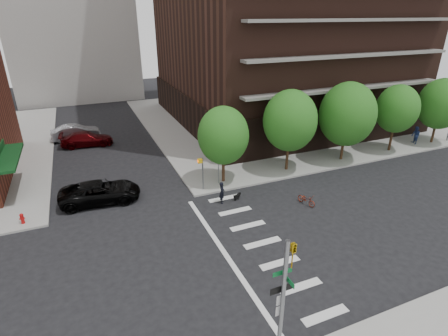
{
  "coord_description": "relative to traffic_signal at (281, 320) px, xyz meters",
  "views": [
    {
      "loc": [
        -5.94,
        -15.15,
        12.77
      ],
      "look_at": [
        3.0,
        6.0,
        2.5
      ],
      "focal_mm": 28.0,
      "sensor_mm": 36.0,
      "label": 1
    }
  ],
  "objects": [
    {
      "name": "pedestrian_signal",
      "position": [
        2.79,
        15.42,
        -0.84
      ],
      "size": [
        2.18,
        0.67,
        2.6
      ],
      "color": "slate",
      "rests_on": "sidewalk_ne"
    },
    {
      "name": "tree_a",
      "position": [
        4.47,
        15.99,
        1.35
      ],
      "size": [
        4.0,
        4.0,
        5.9
      ],
      "color": "#301E11",
      "rests_on": "sidewalk_ne"
    },
    {
      "name": "tree_b",
      "position": [
        10.47,
        15.99,
        1.85
      ],
      "size": [
        4.5,
        4.5,
        6.65
      ],
      "color": "#301E11",
      "rests_on": "sidewalk_ne"
    },
    {
      "name": "traffic_signal",
      "position": [
        0.0,
        0.0,
        0.0
      ],
      "size": [
        0.9,
        0.75,
        6.0
      ],
      "color": "slate",
      "rests_on": "sidewalk_s"
    },
    {
      "name": "ground",
      "position": [
        0.47,
        7.49,
        -2.7
      ],
      "size": [
        120.0,
        120.0,
        0.0
      ],
      "primitive_type": "plane",
      "color": "black",
      "rests_on": "ground"
    },
    {
      "name": "parked_car_maroon",
      "position": [
        -5.26,
        29.44,
        -1.95
      ],
      "size": [
        2.59,
        5.33,
        1.49
      ],
      "primitive_type": "imported",
      "rotation": [
        0.0,
        0.0,
        1.47
      ],
      "color": "#3B0305",
      "rests_on": "ground"
    },
    {
      "name": "crosswalk",
      "position": [
        2.68,
        7.49,
        -2.69
      ],
      "size": [
        3.85,
        13.0,
        0.01
      ],
      "color": "silver",
      "rests_on": "ground"
    },
    {
      "name": "fire_hydrant",
      "position": [
        -10.03,
        15.29,
        -2.15
      ],
      "size": [
        0.24,
        0.24,
        0.73
      ],
      "color": "#A50C0C",
      "rests_on": "sidewalk_nw"
    },
    {
      "name": "scooter",
      "position": [
        8.61,
        10.36,
        -2.29
      ],
      "size": [
        0.92,
        1.64,
        0.82
      ],
      "primitive_type": "imported",
      "rotation": [
        0.0,
        0.0,
        0.26
      ],
      "color": "maroon",
      "rests_on": "ground"
    },
    {
      "name": "tree_e",
      "position": [
        28.47,
        15.99,
        1.55
      ],
      "size": [
        4.5,
        4.5,
        6.35
      ],
      "color": "#301E11",
      "rests_on": "sidewalk_ne"
    },
    {
      "name": "parked_car_silver",
      "position": [
        -6.24,
        32.04,
        -1.88
      ],
      "size": [
        1.93,
        5.04,
        1.64
      ],
      "primitive_type": "imported",
      "rotation": [
        0.0,
        0.0,
        1.61
      ],
      "color": "gray",
      "rests_on": "ground"
    },
    {
      "name": "pedestrian_far",
      "position": [
        26.32,
        16.36,
        -1.62
      ],
      "size": [
        1.08,
        0.96,
        1.85
      ],
      "primitive_type": "imported",
      "rotation": [
        0.0,
        0.0,
        -1.91
      ],
      "color": "navy",
      "rests_on": "sidewalk_ne"
    },
    {
      "name": "dog",
      "position": [
        4.28,
        12.92,
        -2.37
      ],
      "size": [
        0.62,
        0.31,
        0.52
      ],
      "rotation": [
        0.0,
        0.0,
        0.29
      ],
      "color": "black",
      "rests_on": "ground"
    },
    {
      "name": "dog_walker",
      "position": [
        3.1,
        13.0,
        -1.87
      ],
      "size": [
        0.71,
        0.59,
        1.65
      ],
      "primitive_type": "imported",
      "rotation": [
        0.0,
        0.0,
        1.19
      ],
      "color": "black",
      "rests_on": "ground"
    },
    {
      "name": "tree_d",
      "position": [
        22.47,
        15.99,
        1.64
      ],
      "size": [
        4.0,
        4.0,
        6.2
      ],
      "color": "#301E11",
      "rests_on": "sidewalk_ne"
    },
    {
      "name": "sidewalk_ne",
      "position": [
        20.97,
        30.99,
        -2.62
      ],
      "size": [
        39.0,
        33.0,
        0.15
      ],
      "primitive_type": "cube",
      "color": "gray",
      "rests_on": "ground"
    },
    {
      "name": "tree_c",
      "position": [
        16.47,
        15.99,
        1.75
      ],
      "size": [
        5.0,
        5.0,
        6.8
      ],
      "color": "#301E11",
      "rests_on": "sidewalk_ne"
    },
    {
      "name": "parked_car_black",
      "position": [
        -5.03,
        16.57,
        -1.91
      ],
      "size": [
        3.11,
        5.88,
        1.58
      ],
      "primitive_type": "imported",
      "rotation": [
        0.0,
        0.0,
        1.48
      ],
      "color": "black",
      "rests_on": "ground"
    }
  ]
}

